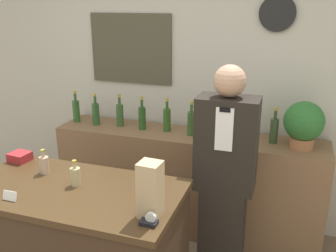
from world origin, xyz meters
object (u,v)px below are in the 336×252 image
(shopkeeper, at_px, (225,180))
(paper_bag, at_px, (150,190))
(potted_plant, at_px, (304,123))
(tape_dispenser, at_px, (149,221))

(shopkeeper, distance_m, paper_bag, 0.89)
(paper_bag, bearing_deg, potted_plant, 60.56)
(potted_plant, bearing_deg, tape_dispenser, -117.29)
(shopkeeper, xyz_separation_m, potted_plant, (0.51, 0.55, 0.31))
(potted_plant, bearing_deg, shopkeeper, -132.59)
(tape_dispenser, bearing_deg, paper_bag, 106.73)
(potted_plant, height_order, tape_dispenser, potted_plant)
(shopkeeper, bearing_deg, paper_bag, -107.74)
(paper_bag, relative_size, tape_dispenser, 3.43)
(paper_bag, distance_m, tape_dispenser, 0.16)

